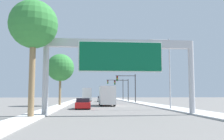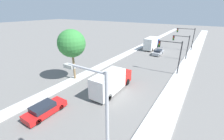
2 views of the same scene
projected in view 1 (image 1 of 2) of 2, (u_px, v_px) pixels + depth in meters
The scene contains 13 objects.
sidewalk_right at pixel (131, 101), 63.88m from camera, with size 3.00×120.00×0.15m.
median_strip_left at pixel (72, 101), 62.60m from camera, with size 2.00×120.00×0.15m.
sign_gantry at pixel (120, 57), 21.96m from camera, with size 13.41×0.73×6.65m.
car_far_center at pixel (83, 104), 31.30m from camera, with size 1.83×4.68×1.36m.
car_near_left at pixel (101, 99), 62.02m from camera, with size 1.76×4.56×1.39m.
truck_box_primary at pixel (107, 96), 39.87m from camera, with size 2.31×7.87×3.07m.
truck_box_secondary at pixel (87, 95), 66.53m from camera, with size 2.32×7.92×3.48m.
traffic_light_near_intersection at pixel (129, 84), 52.16m from camera, with size 4.26×0.32×6.01m.
traffic_light_mid_block at pixel (123, 86), 62.07m from camera, with size 3.75×0.32×5.63m.
traffic_light_far_intersection at pixel (118, 86), 72.00m from camera, with size 4.90×0.32×6.26m.
palm_tree_foreground at pixel (34, 25), 19.51m from camera, with size 3.79×3.79×9.18m.
palm_tree_background at pixel (60, 68), 39.85m from camera, with size 4.35×4.35×8.27m.
street_lamp_right at pixel (167, 67), 29.90m from camera, with size 2.71×0.28×8.53m.
Camera 1 is at (-2.60, -3.70, 1.80)m, focal length 40.00 mm.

